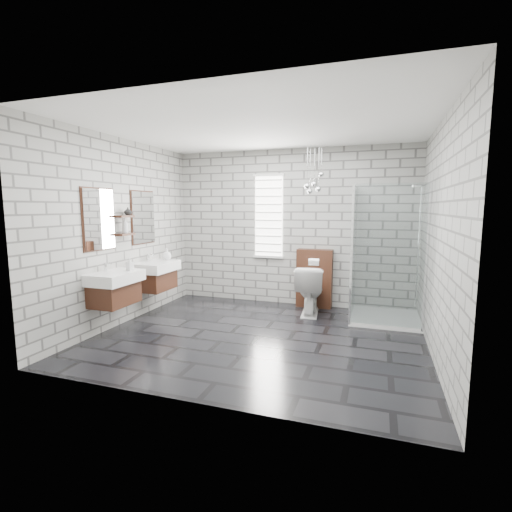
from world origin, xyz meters
The scene contains 20 objects.
floor centered at (0.00, 0.00, -0.01)m, with size 4.20×3.60×0.02m, color black.
ceiling centered at (0.00, 0.00, 2.71)m, with size 4.20×3.60×0.02m, color white.
wall_back centered at (0.00, 1.81, 1.35)m, with size 4.20×0.02×2.70m, color #A5A49F.
wall_front centered at (0.00, -1.81, 1.35)m, with size 4.20×0.02×2.70m, color #A5A49F.
wall_left centered at (-2.11, 0.00, 1.35)m, with size 0.02×3.60×2.70m, color #A5A49F.
wall_right centered at (2.11, 0.00, 1.35)m, with size 0.02×3.60×2.70m, color #A5A49F.
vanity_left centered at (-1.91, -0.50, 0.76)m, with size 0.47×0.70×1.57m.
vanity_right centered at (-1.91, 0.48, 0.76)m, with size 0.47×0.70×1.57m.
shelf_lower centered at (-2.03, -0.05, 1.32)m, with size 0.14×0.30×0.03m, color #422214.
shelf_upper centered at (-2.03, -0.05, 1.58)m, with size 0.14×0.30×0.03m, color #422214.
window centered at (-0.40, 1.78, 1.55)m, with size 0.56×0.05×1.48m.
cistern_panel centered at (0.45, 1.70, 0.50)m, with size 0.60×0.20×1.00m, color #422214.
flush_plate centered at (0.45, 1.60, 0.80)m, with size 0.18×0.01×0.12m, color silver.
shower_enclosure centered at (1.50, 1.18, 0.50)m, with size 1.00×1.00×2.03m.
pendant_cluster centered at (0.46, 1.37, 2.07)m, with size 0.29×0.22×0.78m.
toilet centered at (0.45, 1.26, 0.39)m, with size 0.44×0.77×0.79m, color white.
soap_bottle_a centered at (-1.75, -0.34, 0.94)m, with size 0.08×0.08×0.18m, color #B2B2B2.
soap_bottle_b centered at (-1.83, 0.72, 0.94)m, with size 0.15×0.15×0.19m, color #B2B2B2.
soap_bottle_c centered at (-2.02, -0.06, 1.45)m, with size 0.09×0.09×0.23m, color #B2B2B2.
vase centered at (-2.02, 0.02, 1.65)m, with size 0.11×0.11×0.12m, color #B2B2B2.
Camera 1 is at (1.47, -4.54, 1.71)m, focal length 26.00 mm.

